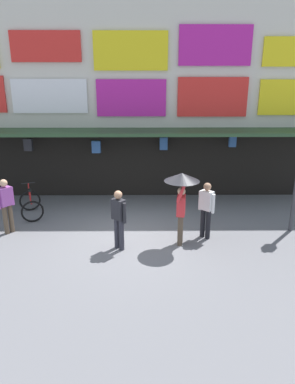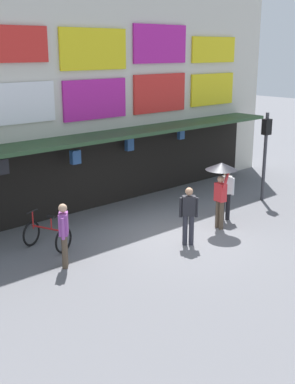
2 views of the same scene
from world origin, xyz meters
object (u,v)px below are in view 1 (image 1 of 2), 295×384
(pedestrian_in_red, at_px, (119,217))
(pedestrian_with_umbrella, at_px, (182,189))
(bicycle_parked, at_px, (31,205))
(pedestrian_in_purple, at_px, (6,203))
(pedestrian_in_yellow, at_px, (206,207))

(pedestrian_in_red, xyz_separation_m, pedestrian_with_umbrella, (1.69, 0.28, 0.69))
(bicycle_parked, bearing_deg, pedestrian_in_purple, -101.96)
(bicycle_parked, xyz_separation_m, pedestrian_in_yellow, (5.58, -1.72, 0.55))
(pedestrian_in_yellow, height_order, pedestrian_with_umbrella, pedestrian_with_umbrella)
(pedestrian_in_red, bearing_deg, pedestrian_in_purple, 162.45)
(pedestrian_in_purple, bearing_deg, pedestrian_with_umbrella, -8.90)
(pedestrian_in_red, distance_m, pedestrian_in_yellow, 2.56)
(bicycle_parked, height_order, pedestrian_in_yellow, pedestrian_in_yellow)
(pedestrian_in_purple, bearing_deg, pedestrian_in_yellow, -3.84)
(pedestrian_in_purple, relative_size, pedestrian_in_yellow, 1.00)
(pedestrian_in_red, relative_size, pedestrian_with_umbrella, 0.81)
(pedestrian_in_purple, bearing_deg, bicycle_parked, 78.04)
(pedestrian_in_red, bearing_deg, pedestrian_in_yellow, 15.48)
(bicycle_parked, relative_size, pedestrian_in_red, 0.80)
(pedestrian_in_yellow, distance_m, pedestrian_with_umbrella, 1.11)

